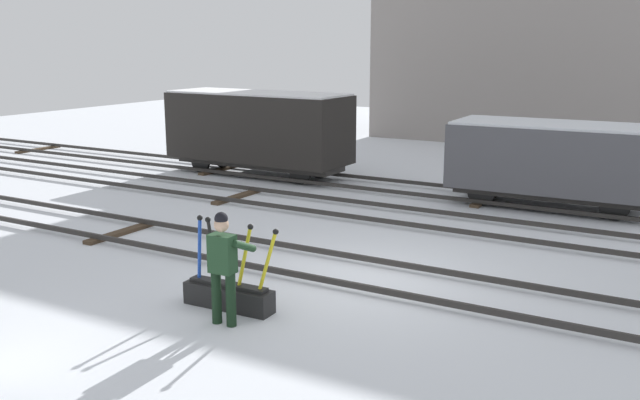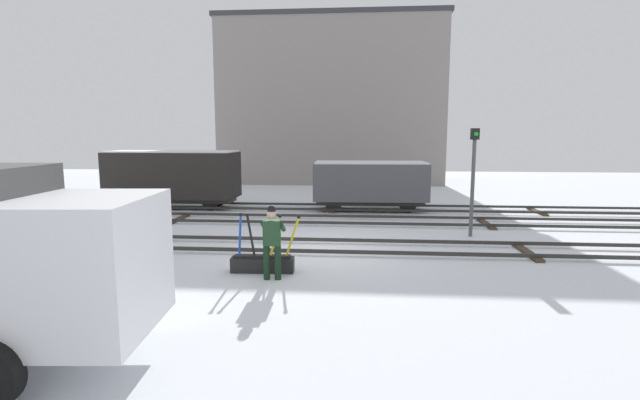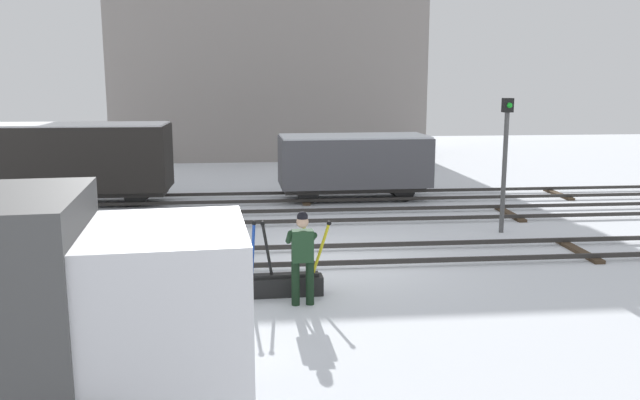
% 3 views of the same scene
% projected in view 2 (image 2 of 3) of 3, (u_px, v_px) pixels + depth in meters
% --- Properties ---
extents(ground_plane, '(60.00, 60.00, 0.00)m').
position_uv_depth(ground_plane, '(319.00, 249.00, 13.45)').
color(ground_plane, silver).
extents(track_main_line, '(44.00, 1.94, 0.18)m').
position_uv_depth(track_main_line, '(319.00, 246.00, 13.44)').
color(track_main_line, '#2D2B28').
rests_on(track_main_line, ground_plane).
extents(track_siding_near, '(44.00, 1.94, 0.18)m').
position_uv_depth(track_siding_near, '(328.00, 220.00, 17.59)').
color(track_siding_near, '#2D2B28').
rests_on(track_siding_near, ground_plane).
extents(track_siding_far, '(44.00, 1.94, 0.18)m').
position_uv_depth(track_siding_far, '(333.00, 207.00, 20.58)').
color(track_siding_far, '#2D2B28').
rests_on(track_siding_far, ground_plane).
extents(switch_lever_frame, '(1.70, 0.41, 1.45)m').
position_uv_depth(switch_lever_frame, '(263.00, 262.00, 11.22)').
color(switch_lever_frame, black).
rests_on(switch_lever_frame, ground_plane).
extents(rail_worker, '(0.55, 0.65, 1.72)m').
position_uv_depth(rail_worker, '(272.00, 238.00, 10.56)').
color(rail_worker, black).
rests_on(rail_worker, ground_plane).
extents(signal_post, '(0.24, 0.32, 3.51)m').
position_uv_depth(signal_post, '(473.00, 170.00, 14.89)').
color(signal_post, '#4C4C4C').
rests_on(signal_post, ground_plane).
extents(apartment_building, '(15.37, 5.91, 11.18)m').
position_uv_depth(apartment_building, '(332.00, 102.00, 32.61)').
color(apartment_building, gray).
rests_on(apartment_building, ground_plane).
extents(freight_car_mid_siding, '(4.95, 2.27, 2.15)m').
position_uv_depth(freight_car_mid_siding, '(370.00, 182.00, 20.29)').
color(freight_car_mid_siding, '#2D2B28').
rests_on(freight_car_mid_siding, ground_plane).
extents(freight_car_far_end, '(5.85, 2.09, 2.59)m').
position_uv_depth(freight_car_far_end, '(173.00, 176.00, 20.98)').
color(freight_car_far_end, '#2D2B28').
rests_on(freight_car_far_end, ground_plane).
extents(perched_bird_roof_left, '(0.28, 0.24, 0.13)m').
position_uv_depth(perched_bird_roof_left, '(234.00, 11.00, 29.97)').
color(perched_bird_roof_left, '#514C47').
rests_on(perched_bird_roof_left, apartment_building).
extents(perched_bird_roof_right, '(0.28, 0.19, 0.13)m').
position_uv_depth(perched_bird_roof_right, '(383.00, 8.00, 29.16)').
color(perched_bird_roof_right, '#514C47').
rests_on(perched_bird_roof_right, apartment_building).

